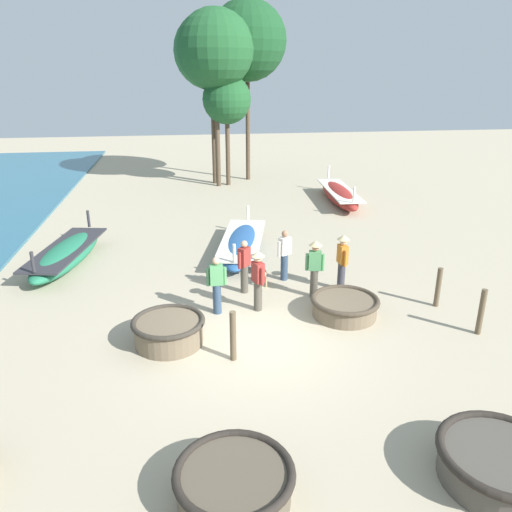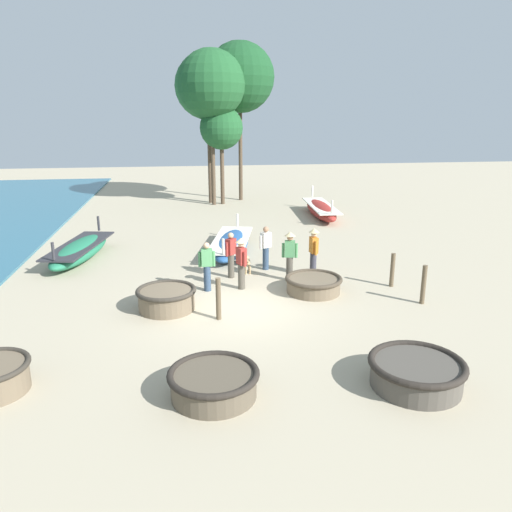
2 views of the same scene
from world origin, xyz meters
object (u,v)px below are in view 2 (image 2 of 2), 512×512
tree_left_mid (208,86)px  mooring_post_shoreline (218,299)px  long_boat_blue_hull (80,250)px  mooring_post_inland (392,270)px  long_boat_white_hull (321,210)px  long_boat_red_hull (231,244)px  tree_right_mid (221,128)px  coracle_tilted (416,372)px  coracle_nearest (214,382)px  fisherman_crouching (266,247)px  dog (247,262)px  coracle_center (313,284)px  coracle_weathered (166,298)px  tree_leftmost (211,84)px  fisherman_hauling (314,249)px  fisherman_standing_left (207,265)px  fisherman_standing_right (231,254)px  mooring_post_mid_beach (424,285)px  fisherman_by_coracle (290,253)px  tree_center (240,78)px  fisherman_with_hat (241,260)px

tree_left_mid → mooring_post_shoreline: bearing=-92.6°
long_boat_blue_hull → mooring_post_inland: bearing=-23.7°
long_boat_white_hull → long_boat_red_hull: bearing=-130.7°
tree_right_mid → tree_left_mid: size_ratio=0.66×
coracle_tilted → long_boat_white_hull: (2.73, 17.18, 0.05)m
mooring_post_inland → long_boat_blue_hull: bearing=156.3°
coracle_nearest → tree_right_mid: bearing=84.9°
fisherman_crouching → dog: size_ratio=2.29×
long_boat_blue_hull → tree_right_mid: (6.36, 11.30, 4.16)m
coracle_center → tree_left_mid: 18.06m
coracle_weathered → coracle_center: bearing=9.7°
long_boat_white_hull → fisherman_crouching: fisherman_crouching is taller
dog → tree_leftmost: bearing=91.3°
long_boat_red_hull → fisherman_hauling: bearing=-54.4°
long_boat_red_hull → mooring_post_shoreline: mooring_post_shoreline is taller
fisherman_standing_left → mooring_post_inland: bearing=-4.3°
coracle_tilted → coracle_nearest: bearing=176.8°
long_boat_blue_hull → coracle_nearest: bearing=-66.7°
mooring_post_inland → tree_leftmost: 17.65m
fisherman_hauling → fisherman_standing_right: 2.81m
fisherman_standing_right → mooring_post_mid_beach: fisherman_standing_right is taller
long_boat_blue_hull → fisherman_by_coracle: bearing=-25.8°
long_boat_red_hull → mooring_post_inland: bearing=-46.1°
fisherman_standing_left → tree_center: 18.28m
coracle_center → mooring_post_shoreline: mooring_post_shoreline is taller
mooring_post_shoreline → long_boat_red_hull: bearing=81.6°
mooring_post_shoreline → tree_right_mid: tree_right_mid is taller
mooring_post_inland → tree_right_mid: size_ratio=0.19×
fisherman_standing_right → tree_right_mid: 14.78m
long_boat_blue_hull → tree_leftmost: tree_leftmost is taller
long_boat_white_hull → fisherman_standing_left: fisherman_standing_left is taller
mooring_post_inland → tree_left_mid: bearing=106.5°
coracle_nearest → fisherman_with_hat: (1.27, 6.15, 0.65)m
coracle_tilted → fisherman_crouching: 8.49m
mooring_post_mid_beach → mooring_post_inland: size_ratio=1.06×
long_boat_blue_hull → tree_right_mid: size_ratio=0.84×
coracle_weathered → long_boat_blue_hull: (-3.41, 5.59, 0.01)m
tree_leftmost → coracle_weathered: bearing=-98.2°
long_boat_blue_hull → fisherman_hauling: bearing=-21.0°
coracle_nearest → mooring_post_mid_beach: size_ratio=1.56×
mooring_post_mid_beach → tree_center: bearing=99.6°
fisherman_with_hat → tree_right_mid: 15.88m
mooring_post_inland → tree_right_mid: (-4.18, 15.93, 3.96)m
long_boat_white_hull → fisherman_standing_right: (-5.79, -9.63, 0.46)m
long_boat_blue_hull → fisherman_standing_left: size_ratio=3.11×
tree_left_mid → mooring_post_mid_beach: bearing=-74.0°
long_boat_red_hull → tree_center: size_ratio=0.53×
dog → tree_leftmost: (-0.30, 13.61, 6.60)m
mooring_post_shoreline → coracle_nearest: bearing=-95.6°
long_boat_red_hull → fisherman_by_coracle: size_ratio=3.05×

